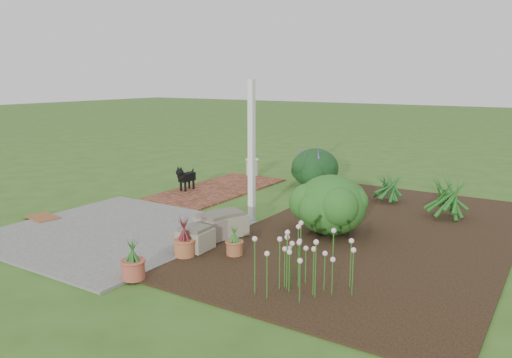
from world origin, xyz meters
The scene contains 19 objects.
ground centered at (0.00, 0.00, 0.00)m, with size 80.00×80.00×0.00m, color #345D1D.
concrete_patio centered at (-1.25, -1.75, 0.02)m, with size 3.50×3.50×0.04m, color #5E5E5C.
brick_path centered at (-1.70, 1.75, 0.02)m, with size 1.60×3.50×0.04m, color brown.
garden_bed centered at (2.50, 0.50, 0.01)m, with size 4.00×7.00×0.03m, color black.
veranda_post centered at (0.30, 0.10, 1.25)m, with size 0.10×0.10×2.50m, color white.
stone_trough_near centered at (0.48, -1.71, 0.19)m, with size 0.44×0.44×0.29m, color gray.
stone_trough_mid centered at (0.39, -1.11, 0.20)m, with size 0.49×0.49×0.33m, color slate.
stone_trough_far centered at (0.48, -0.86, 0.20)m, with size 0.49×0.49×0.33m, color gray.
coir_doormat centered at (-2.92, -1.90, 0.05)m, with size 0.63×0.40×0.02m, color brown.
black_dog centered at (-2.18, 1.20, 0.35)m, with size 0.19×0.61×0.53m.
cream_ceramic_urn centered at (-1.88, 3.48, 0.25)m, with size 0.31×0.31×0.41m, color beige.
evergreen_shrub centered at (1.81, 0.14, 0.52)m, with size 1.16×1.16×0.98m, color #144010.
agapanthus_clump_back centered at (3.23, 2.10, 0.49)m, with size 1.03×1.03×0.93m, color #10410C, non-canonical shape.
agapanthus_clump_front centered at (1.96, 2.69, 0.39)m, with size 0.82×0.82×0.73m, color #0C3910, non-canonical shape.
pink_flower_patch centered at (2.55, -2.07, 0.39)m, with size 1.12×1.12×0.72m, color #113D0F, non-canonical shape.
terracotta_pot_bronze centered at (0.52, -2.00, 0.15)m, with size 0.29×0.29×0.24m, color #A76038.
terracotta_pot_small_left centered at (1.09, -1.57, 0.13)m, with size 0.24×0.24×0.20m, color #995633.
terracotta_pot_small_right centered at (0.52, -2.98, 0.15)m, with size 0.29×0.29×0.24m, color #A94C39.
purple_flowering_bush centered at (0.00, 3.29, 0.46)m, with size 1.09×1.09×0.93m, color black.
Camera 1 is at (5.02, -7.14, 2.54)m, focal length 35.00 mm.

